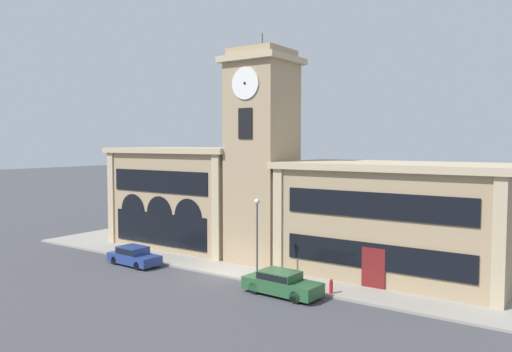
# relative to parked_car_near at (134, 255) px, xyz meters

# --- Properties ---
(ground_plane) EXTENTS (300.00, 300.00, 0.00)m
(ground_plane) POSITION_rel_parked_car_near_xyz_m (7.31, 1.11, -0.72)
(ground_plane) COLOR #424247
(sidewalk_kerb) EXTENTS (42.31, 12.60, 0.15)m
(sidewalk_kerb) POSITION_rel_parked_car_near_xyz_m (7.31, 7.41, -0.64)
(sidewalk_kerb) COLOR gray
(sidewalk_kerb) RESTS_ON ground_plane
(clock_tower) EXTENTS (4.97, 4.97, 17.27)m
(clock_tower) POSITION_rel_parked_car_near_xyz_m (7.31, 6.31, 7.37)
(clock_tower) COLOR tan
(clock_tower) RESTS_ON ground_plane
(town_hall_left_wing) EXTENTS (13.52, 8.23, 8.70)m
(town_hall_left_wing) POSITION_rel_parked_car_near_xyz_m (-1.53, 7.91, 3.66)
(town_hall_left_wing) COLOR tan
(town_hall_left_wing) RESTS_ON ground_plane
(town_hall_right_wing) EXTENTS (15.42, 8.23, 7.78)m
(town_hall_right_wing) POSITION_rel_parked_car_near_xyz_m (17.11, 7.92, 3.20)
(town_hall_right_wing) COLOR tan
(town_hall_right_wing) RESTS_ON ground_plane
(parked_car_near) EXTENTS (4.37, 2.01, 1.39)m
(parked_car_near) POSITION_rel_parked_car_near_xyz_m (0.00, 0.00, 0.00)
(parked_car_near) COLOR navy
(parked_car_near) RESTS_ON ground_plane
(parked_car_mid) EXTENTS (4.90, 2.12, 1.44)m
(parked_car_mid) POSITION_rel_parked_car_near_xyz_m (12.98, -0.00, 0.04)
(parked_car_mid) COLOR #285633
(parked_car_mid) RESTS_ON ground_plane
(street_lamp) EXTENTS (0.36, 0.36, 5.33)m
(street_lamp) POSITION_rel_parked_car_near_xyz_m (10.15, 1.53, 2.97)
(street_lamp) COLOR #4C4C51
(street_lamp) RESTS_ON sidewalk_kerb
(fire_hydrant) EXTENTS (0.22, 0.22, 0.87)m
(fire_hydrant) POSITION_rel_parked_car_near_xyz_m (15.50, 1.56, -0.15)
(fire_hydrant) COLOR red
(fire_hydrant) RESTS_ON sidewalk_kerb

